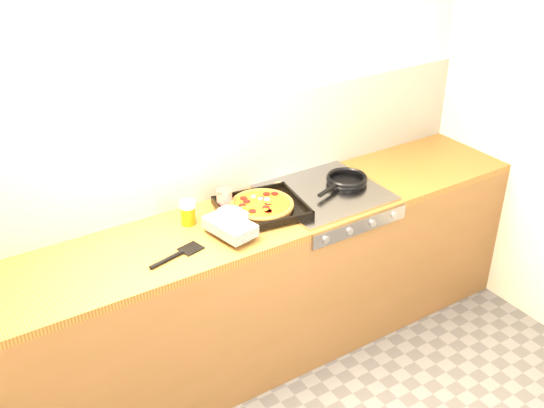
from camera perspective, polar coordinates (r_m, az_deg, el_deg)
room_shell at (r=3.34m, az=-4.31°, el=4.72°), size 3.20×3.20×3.20m
counter_run at (r=3.47m, az=-1.57°, el=-7.54°), size 3.20×0.62×0.90m
stovetop at (r=3.45m, az=4.73°, el=0.99°), size 0.60×0.56×0.02m
pizza_on_tray at (r=3.19m, az=-1.76°, el=-0.59°), size 0.58×0.47×0.07m
frying_pan at (r=3.53m, az=6.67°, el=2.15°), size 0.40×0.29×0.04m
tomato_can at (r=3.27m, az=-4.28°, el=0.37°), size 0.09×0.09×0.11m
juice_glass at (r=3.16m, az=-7.55°, el=-0.75°), size 0.09×0.09×0.13m
wooden_spoon at (r=3.46m, az=-0.31°, el=1.26°), size 0.28×0.14×0.02m
black_spatula at (r=2.94m, az=-8.53°, el=-4.54°), size 0.29×0.12×0.02m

